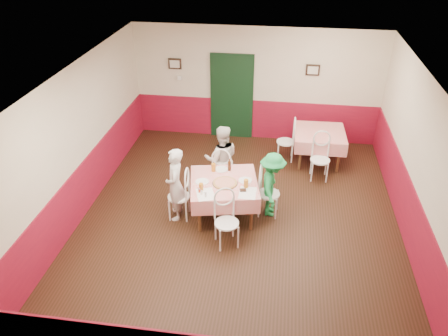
# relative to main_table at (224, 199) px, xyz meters

# --- Properties ---
(floor) EXTENTS (7.00, 7.00, 0.00)m
(floor) POSITION_rel_main_table_xyz_m (0.31, -0.08, -0.38)
(floor) COLOR black
(floor) RESTS_ON ground
(ceiling) EXTENTS (7.00, 7.00, 0.00)m
(ceiling) POSITION_rel_main_table_xyz_m (0.31, -0.08, 2.42)
(ceiling) COLOR white
(ceiling) RESTS_ON back_wall
(back_wall) EXTENTS (6.00, 0.10, 2.80)m
(back_wall) POSITION_rel_main_table_xyz_m (0.31, 3.42, 1.02)
(back_wall) COLOR beige
(back_wall) RESTS_ON ground
(front_wall) EXTENTS (6.00, 0.10, 2.80)m
(front_wall) POSITION_rel_main_table_xyz_m (0.31, -3.58, 1.02)
(front_wall) COLOR beige
(front_wall) RESTS_ON ground
(left_wall) EXTENTS (0.10, 7.00, 2.80)m
(left_wall) POSITION_rel_main_table_xyz_m (-2.69, -0.08, 1.02)
(left_wall) COLOR beige
(left_wall) RESTS_ON ground
(right_wall) EXTENTS (0.10, 7.00, 2.80)m
(right_wall) POSITION_rel_main_table_xyz_m (3.31, -0.08, 1.02)
(right_wall) COLOR beige
(right_wall) RESTS_ON ground
(wainscot_back) EXTENTS (6.00, 0.03, 1.00)m
(wainscot_back) POSITION_rel_main_table_xyz_m (0.31, 3.41, 0.12)
(wainscot_back) COLOR maroon
(wainscot_back) RESTS_ON ground
(wainscot_left) EXTENTS (0.03, 7.00, 1.00)m
(wainscot_left) POSITION_rel_main_table_xyz_m (-2.68, -0.08, 0.12)
(wainscot_left) COLOR maroon
(wainscot_left) RESTS_ON ground
(wainscot_right) EXTENTS (0.03, 7.00, 1.00)m
(wainscot_right) POSITION_rel_main_table_xyz_m (3.29, -0.08, 0.12)
(wainscot_right) COLOR maroon
(wainscot_right) RESTS_ON ground
(door) EXTENTS (0.96, 0.06, 2.10)m
(door) POSITION_rel_main_table_xyz_m (-0.29, 3.37, 0.68)
(door) COLOR black
(door) RESTS_ON ground
(picture_left) EXTENTS (0.32, 0.03, 0.26)m
(picture_left) POSITION_rel_main_table_xyz_m (-1.69, 3.37, 1.48)
(picture_left) COLOR black
(picture_left) RESTS_ON back_wall
(picture_right) EXTENTS (0.32, 0.03, 0.26)m
(picture_right) POSITION_rel_main_table_xyz_m (1.61, 3.37, 1.48)
(picture_right) COLOR black
(picture_right) RESTS_ON back_wall
(thermostat) EXTENTS (0.10, 0.03, 0.10)m
(thermostat) POSITION_rel_main_table_xyz_m (-1.59, 3.37, 1.12)
(thermostat) COLOR white
(thermostat) RESTS_ON back_wall
(main_table) EXTENTS (1.44, 1.44, 0.77)m
(main_table) POSITION_rel_main_table_xyz_m (0.00, 0.00, 0.00)
(main_table) COLOR red
(main_table) RESTS_ON ground
(second_table) EXTENTS (1.14, 1.14, 0.77)m
(second_table) POSITION_rel_main_table_xyz_m (1.85, 2.36, 0.00)
(second_table) COLOR red
(second_table) RESTS_ON ground
(chair_left) EXTENTS (0.44, 0.44, 0.90)m
(chair_left) POSITION_rel_main_table_xyz_m (-0.83, -0.17, 0.08)
(chair_left) COLOR white
(chair_left) RESTS_ON ground
(chair_right) EXTENTS (0.44, 0.44, 0.90)m
(chair_right) POSITION_rel_main_table_xyz_m (0.83, 0.17, 0.08)
(chair_right) COLOR white
(chair_right) RESTS_ON ground
(chair_far) EXTENTS (0.46, 0.46, 0.90)m
(chair_far) POSITION_rel_main_table_xyz_m (-0.17, 0.83, 0.08)
(chair_far) COLOR white
(chair_far) RESTS_ON ground
(chair_near) EXTENTS (0.55, 0.55, 0.90)m
(chair_near) POSITION_rel_main_table_xyz_m (0.17, -0.83, 0.08)
(chair_near) COLOR white
(chair_near) RESTS_ON ground
(chair_second_a) EXTENTS (0.43, 0.43, 0.90)m
(chair_second_a) POSITION_rel_main_table_xyz_m (1.10, 2.36, 0.08)
(chair_second_a) COLOR white
(chair_second_a) RESTS_ON ground
(chair_second_b) EXTENTS (0.43, 0.43, 0.90)m
(chair_second_b) POSITION_rel_main_table_xyz_m (1.85, 1.61, 0.08)
(chair_second_b) COLOR white
(chair_second_b) RESTS_ON ground
(pizza) EXTENTS (0.52, 0.52, 0.03)m
(pizza) POSITION_rel_main_table_xyz_m (0.03, -0.07, 0.40)
(pizza) COLOR #B74723
(pizza) RESTS_ON main_table
(plate_left) EXTENTS (0.29, 0.29, 0.01)m
(plate_left) POSITION_rel_main_table_xyz_m (-0.40, -0.07, 0.39)
(plate_left) COLOR white
(plate_left) RESTS_ON main_table
(plate_right) EXTENTS (0.29, 0.29, 0.01)m
(plate_right) POSITION_rel_main_table_xyz_m (0.38, 0.08, 0.39)
(plate_right) COLOR white
(plate_right) RESTS_ON main_table
(plate_far) EXTENTS (0.29, 0.29, 0.01)m
(plate_far) POSITION_rel_main_table_xyz_m (-0.11, 0.41, 0.39)
(plate_far) COLOR white
(plate_far) RESTS_ON main_table
(glass_a) EXTENTS (0.09, 0.09, 0.14)m
(glass_a) POSITION_rel_main_table_xyz_m (-0.36, -0.34, 0.46)
(glass_a) COLOR #BF7219
(glass_a) RESTS_ON main_table
(glass_b) EXTENTS (0.10, 0.10, 0.16)m
(glass_b) POSITION_rel_main_table_xyz_m (0.42, -0.13, 0.46)
(glass_b) COLOR #BF7219
(glass_b) RESTS_ON main_table
(glass_c) EXTENTS (0.10, 0.10, 0.15)m
(glass_c) POSITION_rel_main_table_xyz_m (-0.25, 0.35, 0.46)
(glass_c) COLOR #BF7219
(glass_c) RESTS_ON main_table
(beer_bottle) EXTENTS (0.07, 0.07, 0.23)m
(beer_bottle) POSITION_rel_main_table_xyz_m (0.05, 0.41, 0.50)
(beer_bottle) COLOR #381C0A
(beer_bottle) RESTS_ON main_table
(shaker_a) EXTENTS (0.04, 0.04, 0.09)m
(shaker_a) POSITION_rel_main_table_xyz_m (-0.33, -0.48, 0.43)
(shaker_a) COLOR silver
(shaker_a) RESTS_ON main_table
(shaker_b) EXTENTS (0.04, 0.04, 0.09)m
(shaker_b) POSITION_rel_main_table_xyz_m (-0.25, -0.54, 0.43)
(shaker_b) COLOR silver
(shaker_b) RESTS_ON main_table
(shaker_c) EXTENTS (0.04, 0.04, 0.09)m
(shaker_c) POSITION_rel_main_table_xyz_m (-0.38, -0.42, 0.43)
(shaker_c) COLOR #B23319
(shaker_c) RESTS_ON main_table
(menu_left) EXTENTS (0.42, 0.48, 0.00)m
(menu_left) POSITION_rel_main_table_xyz_m (-0.26, -0.46, 0.39)
(menu_left) COLOR white
(menu_left) RESTS_ON main_table
(menu_right) EXTENTS (0.30, 0.40, 0.00)m
(menu_right) POSITION_rel_main_table_xyz_m (0.47, -0.31, 0.39)
(menu_right) COLOR white
(menu_right) RESTS_ON main_table
(wallet) EXTENTS (0.13, 0.11, 0.02)m
(wallet) POSITION_rel_main_table_xyz_m (0.38, -0.25, 0.40)
(wallet) COLOR black
(wallet) RESTS_ON main_table
(diner_left) EXTENTS (0.43, 0.58, 1.45)m
(diner_left) POSITION_rel_main_table_xyz_m (-0.88, -0.18, 0.35)
(diner_left) COLOR gray
(diner_left) RESTS_ON ground
(diner_far) EXTENTS (0.81, 0.69, 1.45)m
(diner_far) POSITION_rel_main_table_xyz_m (-0.18, 0.88, 0.35)
(diner_far) COLOR gray
(diner_far) RESTS_ON ground
(diner_right) EXTENTS (0.50, 0.85, 1.30)m
(diner_right) POSITION_rel_main_table_xyz_m (0.88, 0.18, 0.28)
(diner_right) COLOR gray
(diner_right) RESTS_ON ground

